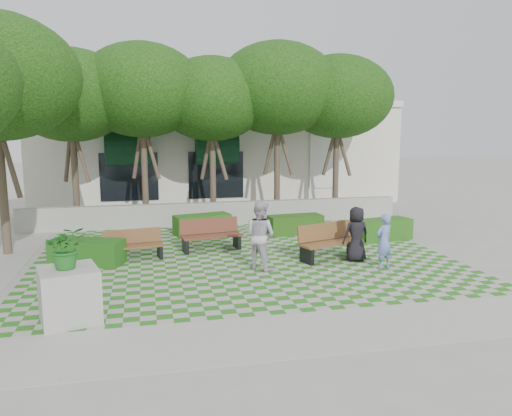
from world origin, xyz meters
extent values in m
plane|color=gray|center=(0.00, 0.00, 0.00)|extent=(90.00, 90.00, 0.00)
plane|color=#2B721E|center=(0.00, 1.00, 0.01)|extent=(12.00, 12.00, 0.00)
cube|color=#9E9B93|center=(0.00, -4.70, 0.01)|extent=(16.00, 2.00, 0.01)
cube|color=#9E9B93|center=(0.00, 6.20, 0.45)|extent=(15.00, 0.36, 0.90)
cube|color=brown|center=(2.48, 0.21, 0.50)|extent=(2.09, 1.21, 0.07)
cube|color=brown|center=(2.39, 0.48, 0.80)|extent=(1.94, 0.76, 0.50)
cube|color=black|center=(1.64, -0.07, 0.24)|extent=(0.28, 0.56, 0.49)
cube|color=black|center=(3.32, 0.49, 0.24)|extent=(0.28, 0.56, 0.49)
cube|color=#582C1E|center=(-0.82, 2.01, 0.47)|extent=(1.96, 0.87, 0.06)
cube|color=#582C1E|center=(-0.86, 2.28, 0.76)|extent=(1.89, 0.43, 0.48)
cube|color=black|center=(-1.65, 1.87, 0.23)|extent=(0.19, 0.54, 0.46)
cube|color=black|center=(0.01, 2.14, 0.23)|extent=(0.19, 0.54, 0.46)
cube|color=brown|center=(-3.18, 1.35, 0.42)|extent=(1.76, 0.80, 0.06)
cube|color=brown|center=(-3.22, 1.59, 0.68)|extent=(1.69, 0.41, 0.42)
cube|color=black|center=(-3.92, 1.22, 0.21)|extent=(0.17, 0.48, 0.41)
cube|color=black|center=(-2.44, 1.48, 0.21)|extent=(0.17, 0.48, 0.41)
cube|color=#205115|center=(5.12, 2.26, 0.36)|extent=(2.17, 1.21, 0.72)
cube|color=#204813|center=(2.48, 3.83, 0.35)|extent=(2.04, 0.97, 0.69)
cube|color=#215316|center=(-0.82, 4.58, 0.35)|extent=(2.15, 1.25, 0.71)
cube|color=#1A4A13|center=(-4.47, 1.24, 0.36)|extent=(2.19, 1.51, 0.71)
cube|color=#9E9B93|center=(-4.36, -3.09, 0.55)|extent=(1.34, 1.34, 1.09)
imported|color=#206920|center=(-4.36, -3.09, 1.52)|extent=(0.92, 0.85, 0.85)
imported|color=#6A7FC2|center=(3.54, -0.99, 0.76)|extent=(0.65, 0.54, 1.53)
imported|color=black|center=(3.11, -0.11, 0.80)|extent=(0.83, 0.58, 1.60)
imported|color=silver|center=(0.21, -0.30, 0.94)|extent=(1.15, 1.16, 1.89)
cylinder|color=#47382B|center=(-5.50, 7.60, 1.82)|extent=(0.26, 0.26, 3.64)
ellipsoid|color=#1E4C11|center=(-5.50, 7.60, 5.07)|extent=(4.80, 4.80, 3.60)
cylinder|color=#47382B|center=(-2.80, 7.60, 1.90)|extent=(0.26, 0.26, 3.81)
ellipsoid|color=#1E4C11|center=(-2.80, 7.60, 5.30)|extent=(5.00, 5.00, 3.75)
cylinder|color=#47382B|center=(0.00, 7.60, 1.79)|extent=(0.26, 0.26, 3.58)
ellipsoid|color=#1E4C11|center=(0.00, 7.60, 4.99)|extent=(4.60, 4.60, 3.45)
cylinder|color=#47382B|center=(2.80, 7.60, 1.96)|extent=(0.26, 0.26, 3.92)
ellipsoid|color=#1E4C11|center=(2.80, 7.60, 5.46)|extent=(5.20, 5.20, 3.90)
cylinder|color=#47382B|center=(5.50, 7.60, 1.85)|extent=(0.26, 0.26, 3.70)
ellipsoid|color=#1E4C11|center=(5.50, 7.60, 5.15)|extent=(4.80, 4.80, 3.60)
cylinder|color=#47382B|center=(-7.00, 3.00, 1.90)|extent=(0.26, 0.26, 3.81)
cube|color=silver|center=(1.00, 14.20, 2.50)|extent=(18.00, 8.00, 5.00)
cube|color=white|center=(1.00, 10.20, 5.00)|extent=(18.00, 0.30, 0.30)
cube|color=black|center=(6.00, 10.18, 2.20)|extent=(1.40, 0.10, 2.40)
cylinder|color=#0E361D|center=(-3.50, 10.18, 3.00)|extent=(3.00, 1.80, 1.80)
cube|color=black|center=(-3.50, 10.18, 1.60)|extent=(2.60, 0.08, 2.20)
cylinder|color=#0E361D|center=(0.50, 10.18, 3.00)|extent=(3.00, 1.80, 1.80)
cube|color=black|center=(0.50, 10.18, 1.60)|extent=(2.60, 0.08, 2.20)
camera|label=1|loc=(-2.79, -13.23, 3.87)|focal=35.00mm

